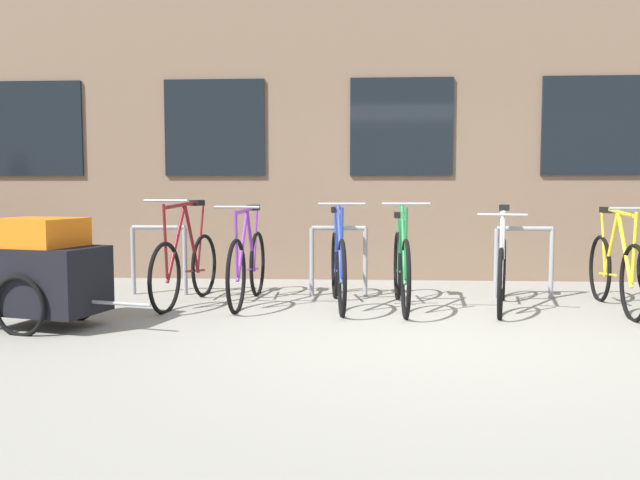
# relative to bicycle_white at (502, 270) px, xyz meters

# --- Properties ---
(ground_plane) EXTENTS (42.00, 42.00, 0.00)m
(ground_plane) POSITION_rel_bicycle_white_xyz_m (-0.88, -1.32, -0.37)
(ground_plane) COLOR gray
(storefront_building) EXTENTS (28.00, 7.52, 5.96)m
(storefront_building) POSITION_rel_bicycle_white_xyz_m (-0.88, 5.62, 2.60)
(storefront_building) COLOR #7A604C
(storefront_building) RESTS_ON ground
(bike_rack) EXTENTS (6.64, 0.05, 0.78)m
(bike_rack) POSITION_rel_bicycle_white_xyz_m (-0.64, 0.58, 0.11)
(bike_rack) COLOR gray
(bike_rack) RESTS_ON ground
(bicycle_white) EXTENTS (0.56, 1.70, 1.04)m
(bicycle_white) POSITION_rel_bicycle_white_xyz_m (0.00, 0.00, 0.00)
(bicycle_white) COLOR black
(bicycle_white) RESTS_ON ground
(bicycle_maroon) EXTENTS (0.44, 1.72, 1.10)m
(bicycle_maroon) POSITION_rel_bicycle_white_xyz_m (-3.20, 0.07, 0.02)
(bicycle_maroon) COLOR black
(bicycle_maroon) RESTS_ON ground
(bicycle_purple) EXTENTS (0.44, 1.77, 1.04)m
(bicycle_purple) POSITION_rel_bicycle_white_xyz_m (-2.57, 0.13, 0.02)
(bicycle_purple) COLOR black
(bicycle_purple) RESTS_ON ground
(bicycle_yellow) EXTENTS (0.44, 1.76, 1.04)m
(bicycle_yellow) POSITION_rel_bicycle_white_xyz_m (1.09, -0.03, 0.01)
(bicycle_yellow) COLOR black
(bicycle_yellow) RESTS_ON ground
(bicycle_green) EXTENTS (0.44, 1.79, 1.07)m
(bicycle_green) POSITION_rel_bicycle_white_xyz_m (-1.00, -0.03, 0.02)
(bicycle_green) COLOR black
(bicycle_green) RESTS_ON ground
(bicycle_blue) EXTENTS (0.44, 1.76, 1.07)m
(bicycle_blue) POSITION_rel_bicycle_white_xyz_m (-1.63, 0.03, 0.02)
(bicycle_blue) COLOR black
(bicycle_blue) RESTS_ON ground
(bike_trailer) EXTENTS (1.48, 0.80, 0.95)m
(bike_trailer) POSITION_rel_bicycle_white_xyz_m (-4.09, -1.14, 0.12)
(bike_trailer) COLOR black
(bike_trailer) RESTS_ON ground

